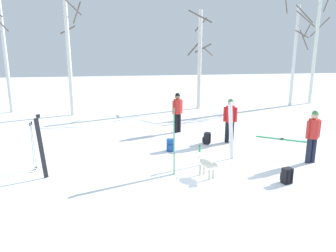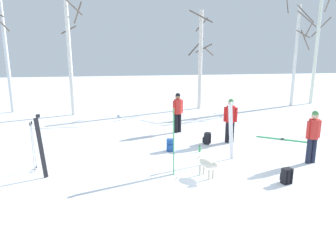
% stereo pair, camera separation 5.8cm
% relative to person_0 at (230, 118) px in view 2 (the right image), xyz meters
% --- Properties ---
extents(ground_plane, '(60.00, 60.00, 0.00)m').
position_rel_person_0_xyz_m(ground_plane, '(-1.86, -2.92, -0.98)').
color(ground_plane, white).
extents(person_0, '(0.49, 0.34, 1.72)m').
position_rel_person_0_xyz_m(person_0, '(0.00, 0.00, 0.00)').
color(person_0, black).
rests_on(person_0, ground_plane).
extents(person_1, '(0.47, 0.34, 1.72)m').
position_rel_person_0_xyz_m(person_1, '(-1.74, 1.75, 0.00)').
color(person_1, black).
rests_on(person_1, ground_plane).
extents(person_2, '(0.52, 0.34, 1.72)m').
position_rel_person_0_xyz_m(person_2, '(1.89, -2.49, 0.00)').
color(person_2, '#1E2338').
rests_on(person_2, ground_plane).
extents(dog, '(0.48, 0.82, 0.57)m').
position_rel_person_0_xyz_m(dog, '(-1.70, -3.19, -0.59)').
color(dog, beige).
rests_on(dog, ground_plane).
extents(ski_pair_planted_0, '(0.21, 0.20, 1.88)m').
position_rel_person_0_xyz_m(ski_pair_planted_0, '(-6.35, -2.62, -0.05)').
color(ski_pair_planted_0, black).
rests_on(ski_pair_planted_0, ground_plane).
extents(ski_pair_planted_1, '(0.02, 0.19, 1.98)m').
position_rel_person_0_xyz_m(ski_pair_planted_1, '(-2.62, -2.81, 0.00)').
color(ski_pair_planted_1, green).
rests_on(ski_pair_planted_1, ground_plane).
extents(ski_pair_planted_2, '(0.26, 0.07, 1.93)m').
position_rel_person_0_xyz_m(ski_pair_planted_2, '(-0.57, -1.78, -0.02)').
color(ski_pair_planted_2, white).
rests_on(ski_pair_planted_2, ground_plane).
extents(ski_pair_lying_0, '(1.72, 1.21, 0.05)m').
position_rel_person_0_xyz_m(ski_pair_lying_0, '(2.20, 0.10, -0.97)').
color(ski_pair_lying_0, green).
rests_on(ski_pair_lying_0, ground_plane).
extents(ski_poles_0, '(0.07, 0.28, 1.51)m').
position_rel_person_0_xyz_m(ski_poles_0, '(-6.74, -1.97, -0.17)').
color(ski_poles_0, '#B2B2BC').
rests_on(ski_poles_0, ground_plane).
extents(backpack_0, '(0.29, 0.31, 0.44)m').
position_rel_person_0_xyz_m(backpack_0, '(-2.42, -0.71, -0.77)').
color(backpack_0, '#1E4C99').
rests_on(backpack_0, ground_plane).
extents(backpack_1, '(0.34, 0.33, 0.44)m').
position_rel_person_0_xyz_m(backpack_1, '(-0.91, -0.06, -0.77)').
color(backpack_1, black).
rests_on(backpack_1, ground_plane).
extents(backpack_2, '(0.30, 0.33, 0.44)m').
position_rel_person_0_xyz_m(backpack_2, '(0.35, -3.89, -0.77)').
color(backpack_2, black).
rests_on(backpack_2, ground_plane).
extents(water_bottle_0, '(0.07, 0.07, 0.24)m').
position_rel_person_0_xyz_m(water_bottle_0, '(-1.40, -0.95, -0.87)').
color(water_bottle_0, green).
rests_on(water_bottle_0, ground_plane).
extents(birch_tree_0, '(0.99, 0.95, 7.31)m').
position_rel_person_0_xyz_m(birch_tree_0, '(-10.18, 7.19, 2.78)').
color(birch_tree_0, silver).
rests_on(birch_tree_0, ground_plane).
extents(birch_tree_1, '(1.22, 1.63, 6.22)m').
position_rel_person_0_xyz_m(birch_tree_1, '(-6.68, 6.02, 2.27)').
color(birch_tree_1, white).
rests_on(birch_tree_1, ground_plane).
extents(birch_tree_2, '(1.60, 1.55, 5.53)m').
position_rel_person_0_xyz_m(birch_tree_2, '(0.41, 6.87, 1.93)').
color(birch_tree_2, silver).
rests_on(birch_tree_2, ground_plane).
extents(birch_tree_3, '(1.73, 1.73, 6.24)m').
position_rel_person_0_xyz_m(birch_tree_3, '(6.22, 6.91, 2.23)').
color(birch_tree_3, white).
rests_on(birch_tree_3, ground_plane).
extents(birch_tree_4, '(1.65, 1.39, 6.72)m').
position_rel_person_0_xyz_m(birch_tree_4, '(7.86, 7.50, 2.50)').
color(birch_tree_4, silver).
rests_on(birch_tree_4, ground_plane).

